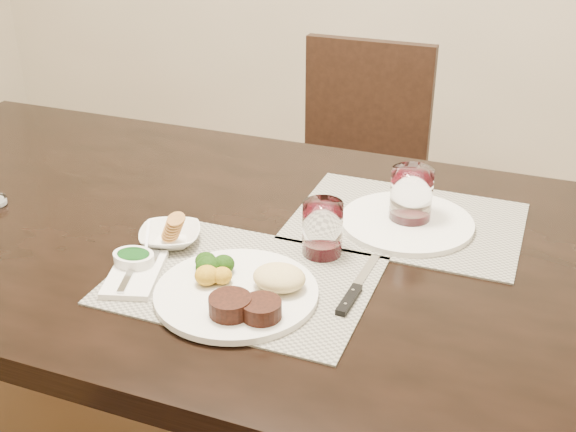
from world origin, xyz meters
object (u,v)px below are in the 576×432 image
at_px(dinner_plate, 243,291).
at_px(far_plate, 407,222).
at_px(steak_knife, 353,293).
at_px(cracker_bowl, 170,236).
at_px(wine_glass_near, 322,231).
at_px(chair_far, 356,169).

xyz_separation_m(dinner_plate, far_plate, (0.20, 0.37, -0.01)).
height_order(steak_knife, cracker_bowl, cracker_bowl).
bearing_deg(dinner_plate, wine_glass_near, 57.26).
bearing_deg(cracker_bowl, chair_far, 85.26).
xyz_separation_m(chair_far, dinner_plate, (0.13, -1.16, 0.27)).
xyz_separation_m(cracker_bowl, wine_glass_near, (0.29, 0.07, 0.03)).
relative_size(chair_far, steak_knife, 4.25).
relative_size(chair_far, cracker_bowl, 5.90).
xyz_separation_m(chair_far, cracker_bowl, (-0.09, -1.03, 0.27)).
bearing_deg(steak_knife, cracker_bowl, 175.66).
distance_m(chair_far, steak_knife, 1.15).
bearing_deg(cracker_bowl, wine_glass_near, 13.63).
bearing_deg(far_plate, dinner_plate, -118.99).
bearing_deg(steak_knife, wine_glass_near, 132.22).
xyz_separation_m(dinner_plate, steak_knife, (0.17, 0.08, -0.01)).
bearing_deg(cracker_bowl, dinner_plate, -30.88).
xyz_separation_m(chair_far, steak_knife, (0.30, -1.08, 0.26)).
xyz_separation_m(chair_far, far_plate, (0.33, -0.79, 0.26)).
bearing_deg(chair_far, dinner_plate, -83.81).
bearing_deg(cracker_bowl, steak_knife, -7.03).
distance_m(wine_glass_near, far_plate, 0.22).
distance_m(cracker_bowl, far_plate, 0.48).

